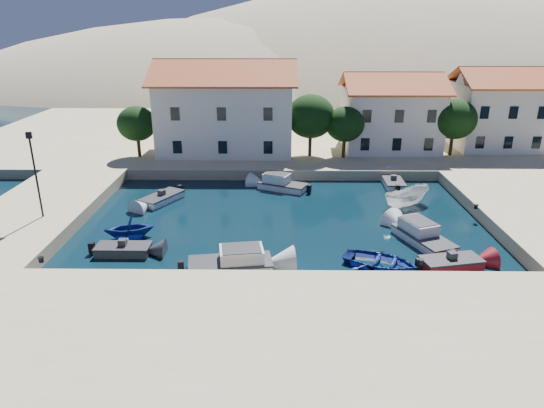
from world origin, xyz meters
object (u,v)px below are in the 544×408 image
at_px(building_left, 226,105).
at_px(lamppost, 34,167).
at_px(cabin_cruiser_east, 424,237).
at_px(cabin_cruiser_south, 230,263).
at_px(rowboat_south, 380,266).
at_px(boat_east, 406,206).
at_px(building_right, 497,107).
at_px(building_mid, 391,111).

xyz_separation_m(building_left, lamppost, (-11.50, -20.00, -1.18)).
bearing_deg(cabin_cruiser_east, building_left, 13.95).
bearing_deg(cabin_cruiser_east, cabin_cruiser_south, 85.98).
height_order(building_left, lamppost, building_left).
distance_m(rowboat_south, boat_east, 11.46).
relative_size(building_left, cabin_cruiser_east, 2.75).
xyz_separation_m(lamppost, rowboat_south, (23.54, -5.57, -4.75)).
distance_m(lamppost, cabin_cruiser_east, 27.57).
bearing_deg(lamppost, boat_east, 10.39).
distance_m(cabin_cruiser_east, boat_east, 7.23).
bearing_deg(boat_east, rowboat_south, 128.74).
height_order(cabin_cruiser_south, rowboat_south, cabin_cruiser_south).
bearing_deg(rowboat_south, cabin_cruiser_south, 117.60).
bearing_deg(cabin_cruiser_east, boat_east, -26.05).
height_order(lamppost, cabin_cruiser_east, lamppost).
bearing_deg(building_left, boat_east, -42.55).
xyz_separation_m(building_right, rowboat_south, (-17.96, -27.57, -5.47)).
bearing_deg(building_left, rowboat_south, -64.79).
xyz_separation_m(rowboat_south, cabin_cruiser_east, (3.61, 3.48, 0.48)).
distance_m(lamppost, boat_east, 28.60).
relative_size(building_right, rowboat_south, 2.05).
relative_size(building_right, lamppost, 1.52).
height_order(lamppost, rowboat_south, lamppost).
xyz_separation_m(building_right, lamppost, (-41.50, -22.00, -0.72)).
bearing_deg(building_mid, rowboat_south, -102.64).
height_order(building_right, boat_east, building_right).
bearing_deg(cabin_cruiser_south, building_mid, 52.23).
height_order(cabin_cruiser_south, cabin_cruiser_east, same).
xyz_separation_m(lamppost, cabin_cruiser_east, (27.15, -2.10, -4.28)).
bearing_deg(building_right, rowboat_south, -123.08).
distance_m(building_mid, building_right, 12.04).
height_order(building_mid, building_right, building_right).
bearing_deg(lamppost, cabin_cruiser_south, -23.29).
bearing_deg(building_mid, lamppost, -144.55).
relative_size(building_right, cabin_cruiser_south, 1.76).
relative_size(building_mid, cabin_cruiser_south, 1.96).
distance_m(cabin_cruiser_south, boat_east, 17.56).
bearing_deg(cabin_cruiser_east, building_mid, -27.16).
bearing_deg(lamppost, building_mid, 35.45).
distance_m(building_right, boat_east, 22.48).
relative_size(building_left, cabin_cruiser_south, 2.75).
bearing_deg(cabin_cruiser_south, rowboat_south, -5.00).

